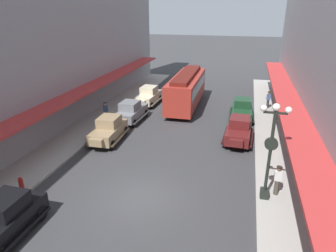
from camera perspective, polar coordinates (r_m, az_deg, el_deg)
name	(u,v)px	position (r m, az deg, el deg)	size (l,w,h in m)	color
ground_plane	(140,197)	(16.58, -5.38, -13.29)	(200.00, 200.00, 0.00)	#38383A
sidewalk_left	(20,177)	(20.07, -26.24, -8.73)	(3.00, 60.00, 0.15)	#A8A59E
sidewalk_right	(289,219)	(16.02, 21.92, -16.08)	(3.00, 60.00, 0.15)	#A8A59E
parked_car_0	(242,109)	(27.82, 13.84, 3.13)	(2.23, 4.29, 1.84)	#193D23
parked_car_1	(4,218)	(15.40, -28.68, -15.01)	(2.16, 4.27, 1.84)	black
parked_car_2	(108,129)	(22.99, -11.23, -0.57)	(2.28, 4.31, 1.84)	#997F5B
parked_car_3	(148,95)	(31.36, -3.76, 5.79)	(2.28, 4.31, 1.84)	beige
parked_car_4	(131,111)	(26.74, -7.01, 2.87)	(2.28, 4.31, 1.84)	slate
parked_car_5	(239,130)	(23.07, 13.29, -0.66)	(2.29, 4.31, 1.84)	#591919
streetcar	(186,88)	(30.33, 3.52, 7.13)	(2.68, 9.64, 3.46)	#A52D23
lamp_post_with_clock	(271,149)	(15.63, 18.87, -4.09)	(1.42, 0.44, 5.16)	black
fire_hydrant	(21,184)	(18.38, -26.07, -9.79)	(0.24, 0.24, 0.82)	#B21E19
pedestrian_0	(277,180)	(17.01, 20.03, -9.62)	(0.36, 0.28, 1.67)	#4C4238
pedestrian_3	(268,100)	(31.18, 18.46, 4.76)	(0.36, 0.28, 1.67)	#2D2D33
pedestrian_4	(106,112)	(26.71, -11.73, 2.70)	(0.36, 0.28, 1.67)	#4C4238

